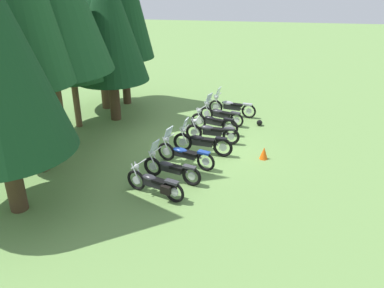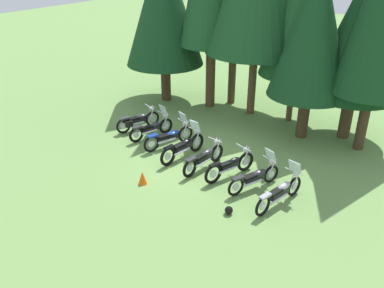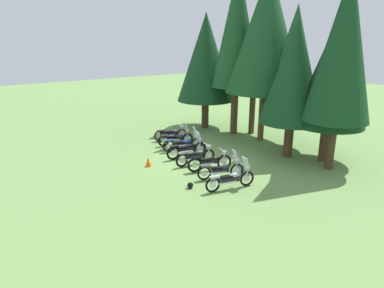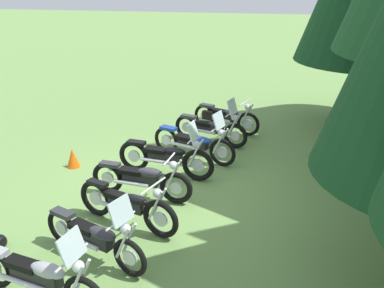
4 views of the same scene
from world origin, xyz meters
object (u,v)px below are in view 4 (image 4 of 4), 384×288
at_px(motorcycle_3, 166,157).
at_px(motorcycle_6, 95,236).
at_px(motorcycle_2, 194,142).
at_px(motorcycle_5, 127,205).
at_px(traffic_cone, 73,158).
at_px(motorcycle_4, 142,179).
at_px(motorcycle_0, 225,116).
at_px(motorcycle_7, 38,276).
at_px(motorcycle_1, 211,128).

xyz_separation_m(motorcycle_3, motorcycle_6, (3.33, -0.43, -0.03)).
bearing_deg(motorcycle_2, motorcycle_5, -81.50).
bearing_deg(traffic_cone, motorcycle_4, 60.30).
height_order(motorcycle_0, motorcycle_3, motorcycle_3).
bearing_deg(motorcycle_7, motorcycle_6, 82.41).
bearing_deg(motorcycle_4, motorcycle_0, 81.02).
bearing_deg(motorcycle_0, motorcycle_2, -82.37).
xyz_separation_m(motorcycle_2, motorcycle_5, (3.29, -0.70, -0.01)).
relative_size(motorcycle_0, traffic_cone, 4.30).
bearing_deg(motorcycle_5, motorcycle_1, 97.40).
relative_size(motorcycle_2, traffic_cone, 4.73).
xyz_separation_m(motorcycle_0, motorcycle_3, (3.29, -1.01, 0.03)).
xyz_separation_m(motorcycle_3, motorcycle_7, (4.44, -0.84, -0.01)).
bearing_deg(motorcycle_1, motorcycle_6, -84.22).
distance_m(motorcycle_0, motorcycle_3, 3.44).
height_order(motorcycle_2, motorcycle_4, motorcycle_2).
bearing_deg(motorcycle_2, motorcycle_0, 97.10).
xyz_separation_m(motorcycle_5, motorcycle_6, (1.09, -0.21, 0.01)).
height_order(motorcycle_0, motorcycle_2, motorcycle_2).
relative_size(motorcycle_2, motorcycle_3, 0.95).
relative_size(motorcycle_3, motorcycle_7, 1.02).
height_order(motorcycle_4, motorcycle_5, motorcycle_5).
relative_size(motorcycle_0, motorcycle_4, 0.90).
distance_m(motorcycle_0, motorcycle_1, 1.10).
height_order(motorcycle_3, motorcycle_4, motorcycle_3).
bearing_deg(motorcycle_3, motorcycle_1, 79.97).
height_order(motorcycle_2, motorcycle_6, motorcycle_2).
bearing_deg(motorcycle_6, motorcycle_5, 102.11).
bearing_deg(motorcycle_2, motorcycle_6, -81.16).
bearing_deg(motorcycle_4, traffic_cone, 157.38).
xyz_separation_m(motorcycle_6, traffic_cone, (-3.40, -1.96, -0.22)).
height_order(motorcycle_2, motorcycle_5, motorcycle_2).
relative_size(motorcycle_1, motorcycle_6, 1.02).
height_order(motorcycle_4, motorcycle_6, motorcycle_6).
bearing_deg(motorcycle_2, motorcycle_4, -88.17).
xyz_separation_m(motorcycle_4, motorcycle_7, (3.30, -0.58, 0.03)).
bearing_deg(motorcycle_4, motorcycle_6, -87.19).
bearing_deg(motorcycle_5, motorcycle_0, 97.11).
xyz_separation_m(motorcycle_4, traffic_cone, (-1.21, -2.12, -0.21)).
relative_size(motorcycle_3, motorcycle_4, 1.04).
distance_m(motorcycle_0, motorcycle_2, 2.30).
xyz_separation_m(motorcycle_3, traffic_cone, (-0.07, -2.39, -0.25)).
bearing_deg(motorcycle_4, motorcycle_7, -92.82).
bearing_deg(motorcycle_4, motorcycle_1, 80.30).
bearing_deg(motorcycle_0, motorcycle_6, -81.22).
xyz_separation_m(motorcycle_2, motorcycle_3, (1.05, -0.48, 0.02)).
bearing_deg(motorcycle_6, motorcycle_0, 100.49).
relative_size(motorcycle_6, motorcycle_7, 0.90).
relative_size(motorcycle_0, motorcycle_7, 0.88).
bearing_deg(motorcycle_0, motorcycle_3, -86.08).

